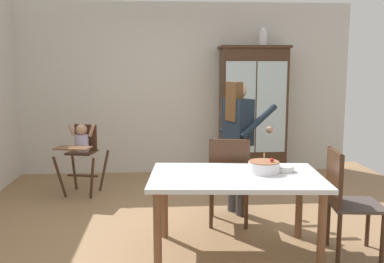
{
  "coord_description": "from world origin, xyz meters",
  "views": [
    {
      "loc": [
        -0.38,
        -4.17,
        1.69
      ],
      "look_at": [
        -0.02,
        0.7,
        0.95
      ],
      "focal_mm": 39.72,
      "sensor_mm": 36.0,
      "label": 1
    }
  ],
  "objects": [
    {
      "name": "wall_back",
      "position": [
        0.0,
        2.63,
        1.35
      ],
      "size": [
        5.32,
        0.06,
        2.7
      ],
      "primitive_type": "cube",
      "color": "beige",
      "rests_on": "ground_plane"
    },
    {
      "name": "dining_table",
      "position": [
        0.28,
        -0.53,
        0.65
      ],
      "size": [
        1.6,
        1.07,
        0.74
      ],
      "color": "silver",
      "rests_on": "ground_plane"
    },
    {
      "name": "adult_person",
      "position": [
        0.5,
        0.56,
        0.97
      ],
      "size": [
        0.64,
        0.64,
        1.53
      ],
      "rotation": [
        0.0,
        0.0,
        2.01
      ],
      "color": "#47474C",
      "rests_on": "ground_plane"
    },
    {
      "name": "serving_bowl",
      "position": [
        0.75,
        -0.43,
        0.77
      ],
      "size": [
        0.18,
        0.18,
        0.05
      ],
      "primitive_type": "cylinder",
      "color": "silver",
      "rests_on": "dining_table"
    },
    {
      "name": "dining_chair_far_side",
      "position": [
        0.34,
        0.16,
        0.56
      ],
      "size": [
        0.5,
        0.5,
        0.96
      ],
      "rotation": [
        0.0,
        0.0,
        2.99
      ],
      "color": "#422819",
      "rests_on": "ground_plane"
    },
    {
      "name": "high_chair_with_toddler",
      "position": [
        -1.43,
        1.47,
        0.65
      ],
      "size": [
        0.69,
        0.77,
        0.95
      ],
      "rotation": [
        0.0,
        0.0,
        -0.23
      ],
      "color": "#422819",
      "rests_on": "ground_plane"
    },
    {
      "name": "dining_chair_right_end",
      "position": [
        1.26,
        -0.6,
        0.56
      ],
      "size": [
        0.5,
        0.5,
        0.96
      ],
      "rotation": [
        0.0,
        0.0,
        1.43
      ],
      "color": "#422819",
      "rests_on": "ground_plane"
    },
    {
      "name": "ground_plane",
      "position": [
        0.0,
        0.0,
        0.0
      ],
      "size": [
        6.24,
        6.24,
        0.0
      ],
      "primitive_type": "plane",
      "color": "#93704C"
    },
    {
      "name": "ceramic_vase",
      "position": [
        1.2,
        2.37,
        2.14
      ],
      "size": [
        0.13,
        0.13,
        0.27
      ],
      "color": "white",
      "rests_on": "china_cabinet"
    },
    {
      "name": "china_cabinet",
      "position": [
        1.06,
        2.37,
        1.02
      ],
      "size": [
        1.07,
        0.48,
        2.02
      ],
      "color": "#422819",
      "rests_on": "ground_plane"
    },
    {
      "name": "birthday_cake",
      "position": [
        0.55,
        -0.47,
        0.79
      ],
      "size": [
        0.28,
        0.28,
        0.19
      ],
      "color": "white",
      "rests_on": "dining_table"
    }
  ]
}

